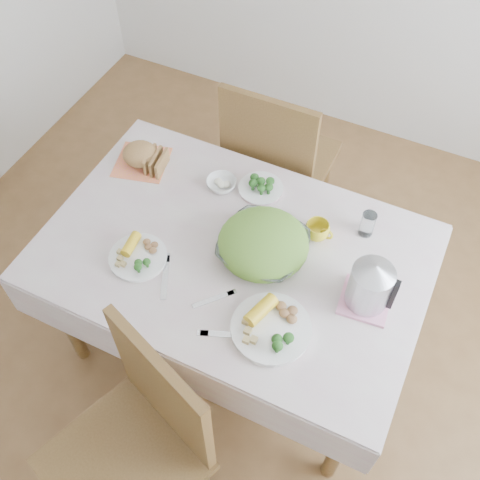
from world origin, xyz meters
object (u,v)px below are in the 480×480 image
at_px(dinner_plate_left, 138,257).
at_px(electric_kettle, 371,284).
at_px(chair_near, 126,467).
at_px(salad_bowl, 263,247).
at_px(dinner_plate_right, 271,329).
at_px(dining_table, 234,301).
at_px(chair_far, 281,167).
at_px(yellow_mug, 317,231).

height_order(dinner_plate_left, electric_kettle, electric_kettle).
height_order(chair_near, salad_bowl, chair_near).
distance_m(salad_bowl, dinner_plate_right, 0.34).
bearing_deg(dining_table, chair_near, -91.65).
relative_size(chair_far, dinner_plate_right, 3.66).
distance_m(dining_table, chair_near, 0.84).
relative_size(dinner_plate_right, electric_kettle, 1.34).
bearing_deg(electric_kettle, chair_far, 117.06).
xyz_separation_m(dining_table, dinner_plate_left, (-0.32, -0.19, 0.40)).
bearing_deg(salad_bowl, dinner_plate_right, -60.81).
distance_m(chair_near, dinner_plate_right, 0.72).
height_order(chair_near, electric_kettle, chair_near).
bearing_deg(yellow_mug, chair_far, 123.41).
relative_size(salad_bowl, dinner_plate_right, 1.14).
height_order(dining_table, yellow_mug, yellow_mug).
relative_size(chair_far, electric_kettle, 4.91).
bearing_deg(electric_kettle, dinner_plate_left, -179.71).
bearing_deg(chair_near, yellow_mug, 94.99).
height_order(salad_bowl, dinner_plate_right, salad_bowl).
relative_size(chair_near, dinner_plate_right, 3.65).
bearing_deg(chair_near, dinner_plate_left, 135.37).
xyz_separation_m(dining_table, yellow_mug, (0.27, 0.21, 0.43)).
bearing_deg(chair_far, electric_kettle, 129.62).
height_order(salad_bowl, yellow_mug, salad_bowl).
xyz_separation_m(chair_near, electric_kettle, (0.56, 0.83, 0.42)).
xyz_separation_m(salad_bowl, yellow_mug, (0.16, 0.17, -0.00)).
distance_m(chair_far, dinner_plate_left, 1.04).
bearing_deg(dinner_plate_left, chair_far, 77.82).
relative_size(dining_table, chair_far, 1.32).
xyz_separation_m(chair_far, dinner_plate_left, (-0.21, -0.97, 0.31)).
bearing_deg(electric_kettle, dinner_plate_right, -148.26).
height_order(dinner_plate_right, electric_kettle, electric_kettle).
bearing_deg(chair_far, dining_table, 97.66).
xyz_separation_m(dining_table, electric_kettle, (0.54, 0.00, 0.51)).
xyz_separation_m(dinner_plate_left, yellow_mug, (0.59, 0.40, 0.03)).
distance_m(yellow_mug, electric_kettle, 0.35).
bearing_deg(chair_far, chair_near, 92.80).
bearing_deg(chair_far, dinner_plate_left, 77.69).
distance_m(dinner_plate_left, yellow_mug, 0.71).
bearing_deg(chair_far, dinner_plate_right, 110.09).
bearing_deg(chair_near, chair_far, 113.68).
bearing_deg(electric_kettle, chair_near, -136.65).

